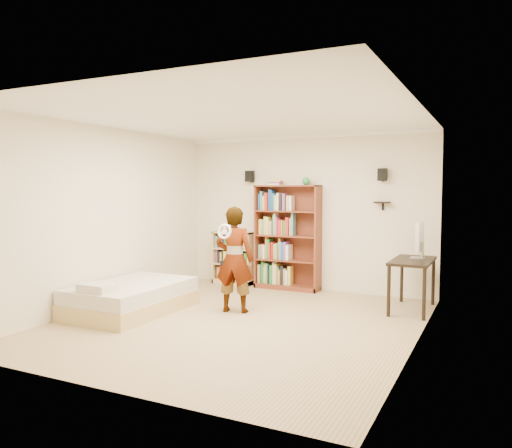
{
  "coord_description": "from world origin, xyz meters",
  "views": [
    {
      "loc": [
        3.06,
        -5.75,
        1.76
      ],
      "look_at": [
        -0.04,
        0.6,
        1.27
      ],
      "focal_mm": 35.0,
      "sensor_mm": 36.0,
      "label": 1
    }
  ],
  "objects_px": {
    "computer_desk": "(412,285)",
    "low_bookshelf": "(233,258)",
    "daybed": "(131,294)",
    "person": "(234,259)",
    "tall_bookshelf": "(287,237)"
  },
  "relations": [
    {
      "from": "person",
      "to": "low_bookshelf",
      "type": "bearing_deg",
      "value": -73.27
    },
    {
      "from": "low_bookshelf",
      "to": "person",
      "type": "xyz_separation_m",
      "value": [
        1.04,
        -1.88,
        0.28
      ]
    },
    {
      "from": "daybed",
      "to": "person",
      "type": "relative_size",
      "value": 1.18
    },
    {
      "from": "computer_desk",
      "to": "daybed",
      "type": "distance_m",
      "value": 4.06
    },
    {
      "from": "low_bookshelf",
      "to": "person",
      "type": "bearing_deg",
      "value": -60.96
    },
    {
      "from": "person",
      "to": "tall_bookshelf",
      "type": "bearing_deg",
      "value": -103.98
    },
    {
      "from": "computer_desk",
      "to": "person",
      "type": "height_order",
      "value": "person"
    },
    {
      "from": "tall_bookshelf",
      "to": "computer_desk",
      "type": "distance_m",
      "value": 2.38
    },
    {
      "from": "low_bookshelf",
      "to": "computer_desk",
      "type": "distance_m",
      "value": 3.4
    },
    {
      "from": "daybed",
      "to": "person",
      "type": "xyz_separation_m",
      "value": [
        1.32,
        0.67,
        0.5
      ]
    },
    {
      "from": "daybed",
      "to": "person",
      "type": "distance_m",
      "value": 1.56
    },
    {
      "from": "tall_bookshelf",
      "to": "person",
      "type": "xyz_separation_m",
      "value": [
        -0.05,
        -1.86,
        -0.16
      ]
    },
    {
      "from": "computer_desk",
      "to": "low_bookshelf",
      "type": "bearing_deg",
      "value": 168.56
    },
    {
      "from": "computer_desk",
      "to": "daybed",
      "type": "bearing_deg",
      "value": -152.51
    },
    {
      "from": "computer_desk",
      "to": "person",
      "type": "distance_m",
      "value": 2.61
    }
  ]
}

